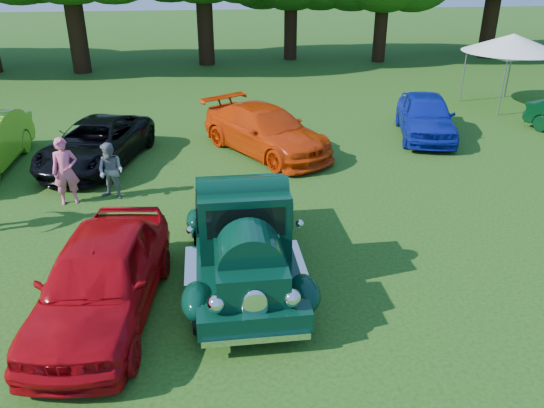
{
  "coord_description": "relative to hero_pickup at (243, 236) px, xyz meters",
  "views": [
    {
      "loc": [
        -0.11,
        -8.14,
        5.79
      ],
      "look_at": [
        1.16,
        1.8,
        1.1
      ],
      "focal_mm": 35.0,
      "sensor_mm": 36.0,
      "label": 1
    }
  ],
  "objects": [
    {
      "name": "canopy_tent",
      "position": [
        12.0,
        11.87,
        1.72
      ],
      "size": [
        4.66,
        4.66,
        2.96
      ],
      "rotation": [
        0.0,
        0.0,
        0.2
      ],
      "color": "white",
      "rests_on": "ground"
    },
    {
      "name": "back_car_black",
      "position": [
        -3.94,
        6.77,
        -0.19
      ],
      "size": [
        3.42,
        5.24,
        1.34
      ],
      "primitive_type": "imported",
      "rotation": [
        0.0,
        0.0,
        -0.27
      ],
      "color": "black",
      "rests_on": "ground"
    },
    {
      "name": "spectator_pink",
      "position": [
        -4.19,
        3.94,
        0.02
      ],
      "size": [
        0.72,
        0.57,
        1.75
      ],
      "primitive_type": "imported",
      "rotation": [
        0.0,
        0.0,
        0.26
      ],
      "color": "#F4648D",
      "rests_on": "ground"
    },
    {
      "name": "hero_pickup",
      "position": [
        0.0,
        0.0,
        0.0
      ],
      "size": [
        2.35,
        5.05,
        1.97
      ],
      "color": "black",
      "rests_on": "ground"
    },
    {
      "name": "ground",
      "position": [
        -0.49,
        -0.94,
        -0.86
      ],
      "size": [
        120.0,
        120.0,
        0.0
      ],
      "primitive_type": "plane",
      "color": "#1E4410",
      "rests_on": "ground"
    },
    {
      "name": "back_car_orange",
      "position": [
        1.29,
        7.2,
        -0.12
      ],
      "size": [
        4.41,
        5.4,
        1.47
      ],
      "primitive_type": "imported",
      "rotation": [
        0.0,
        0.0,
        0.55
      ],
      "color": "red",
      "rests_on": "ground"
    },
    {
      "name": "red_convertible",
      "position": [
        -2.54,
        -1.04,
        -0.09
      ],
      "size": [
        2.35,
        4.7,
        1.54
      ],
      "primitive_type": "imported",
      "rotation": [
        0.0,
        0.0,
        -0.12
      ],
      "color": "#B0070F",
      "rests_on": "ground"
    },
    {
      "name": "back_car_blue",
      "position": [
        7.04,
        8.19,
        -0.11
      ],
      "size": [
        2.79,
        4.69,
        1.5
      ],
      "primitive_type": "imported",
      "rotation": [
        0.0,
        0.0,
        -0.25
      ],
      "color": "#0E1EA0",
      "rests_on": "ground"
    },
    {
      "name": "spectator_grey",
      "position": [
        -3.12,
        4.13,
        -0.11
      ],
      "size": [
        0.9,
        0.82,
        1.5
      ],
      "primitive_type": "imported",
      "rotation": [
        0.0,
        0.0,
        -0.44
      ],
      "color": "gray",
      "rests_on": "ground"
    }
  ]
}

